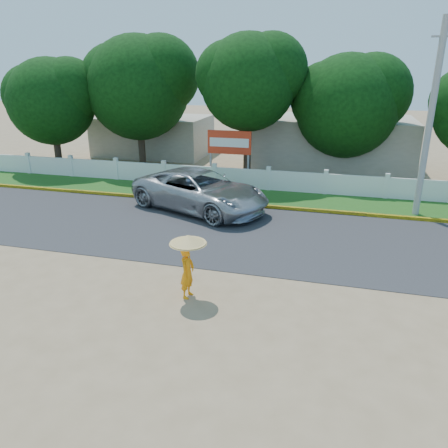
% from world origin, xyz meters
% --- Properties ---
extents(ground, '(120.00, 120.00, 0.00)m').
position_xyz_m(ground, '(0.00, 0.00, 0.00)').
color(ground, '#9E8460').
rests_on(ground, ground).
extents(road, '(60.00, 7.00, 0.02)m').
position_xyz_m(road, '(0.00, 4.50, 0.01)').
color(road, '#38383A').
rests_on(road, ground).
extents(grass_verge, '(60.00, 3.50, 0.03)m').
position_xyz_m(grass_verge, '(0.00, 9.75, 0.01)').
color(grass_verge, '#2D601E').
rests_on(grass_verge, ground).
extents(curb, '(40.00, 0.18, 0.16)m').
position_xyz_m(curb, '(0.00, 8.05, 0.08)').
color(curb, yellow).
rests_on(curb, ground).
extents(fence, '(40.00, 0.10, 1.10)m').
position_xyz_m(fence, '(0.00, 11.20, 0.55)').
color(fence, silver).
rests_on(fence, ground).
extents(building_near, '(10.00, 6.00, 3.20)m').
position_xyz_m(building_near, '(3.00, 18.00, 1.60)').
color(building_near, '#B7AD99').
rests_on(building_near, ground).
extents(building_far, '(8.00, 5.00, 2.80)m').
position_xyz_m(building_far, '(-10.00, 19.00, 1.40)').
color(building_far, '#B7AD99').
rests_on(building_far, ground).
extents(utility_pole, '(0.28, 0.28, 8.25)m').
position_xyz_m(utility_pole, '(7.15, 8.91, 4.13)').
color(utility_pole, '#989895').
rests_on(utility_pole, ground).
extents(vehicle, '(7.29, 5.35, 1.84)m').
position_xyz_m(vehicle, '(-2.49, 7.05, 0.92)').
color(vehicle, '#A2A5A9').
rests_on(vehicle, ground).
extents(monk_with_parasol, '(1.07, 1.07, 1.94)m').
position_xyz_m(monk_with_parasol, '(-0.32, -0.81, 1.26)').
color(monk_with_parasol, orange).
rests_on(monk_with_parasol, ground).
extents(billboard, '(2.50, 0.13, 2.95)m').
position_xyz_m(billboard, '(-2.45, 12.30, 2.14)').
color(billboard, gray).
rests_on(billboard, ground).
extents(tree_row, '(40.62, 7.87, 8.45)m').
position_xyz_m(tree_row, '(2.10, 14.26, 4.79)').
color(tree_row, '#473828').
rests_on(tree_row, ground).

